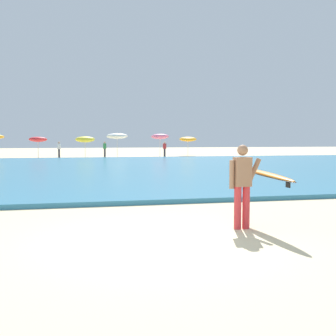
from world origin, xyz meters
The scene contains 11 objects.
ground_plane centered at (0.00, 0.00, 0.00)m, with size 160.00×160.00×0.00m, color beige.
sea centered at (0.00, 18.18, 0.07)m, with size 120.00×28.00×0.14m, color teal.
surfer_with_board centered at (2.09, 0.73, 1.02)m, with size 0.95×2.44×1.73m.
beach_umbrella_1 centered at (-5.06, 35.44, 1.80)m, with size 1.75×1.79×2.12m.
beach_umbrella_2 centered at (-0.51, 35.81, 1.79)m, with size 1.96×1.99×2.14m.
beach_umbrella_3 centered at (2.77, 36.14, 2.14)m, with size 2.20×2.23×2.49m.
beach_umbrella_4 centered at (7.34, 36.29, 2.10)m, with size 1.92×1.95×2.45m.
beach_umbrella_5 centered at (10.69, 37.26, 1.82)m, with size 1.89×1.91×2.11m.
beachgoer_near_row_left centered at (7.42, 34.30, 0.84)m, with size 0.32×0.20×1.58m.
beachgoer_near_row_mid centered at (-3.07, 35.27, 0.84)m, with size 0.32×0.20×1.58m.
beachgoer_near_row_right centered at (1.47, 36.05, 0.84)m, with size 0.32×0.20×1.58m.
Camera 1 is at (-1.44, -7.20, 1.85)m, focal length 44.43 mm.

